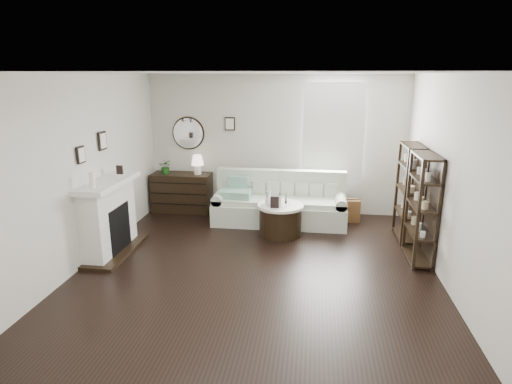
# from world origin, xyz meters

# --- Properties ---
(room) EXTENTS (5.50, 5.50, 5.50)m
(room) POSITION_xyz_m (0.73, 2.70, 1.60)
(room) COLOR black
(room) RESTS_ON ground
(fireplace) EXTENTS (0.50, 1.40, 1.84)m
(fireplace) POSITION_xyz_m (-2.32, 0.30, 0.54)
(fireplace) COLOR white
(fireplace) RESTS_ON ground
(shelf_unit_far) EXTENTS (0.30, 0.80, 1.60)m
(shelf_unit_far) POSITION_xyz_m (2.33, 1.55, 0.80)
(shelf_unit_far) COLOR black
(shelf_unit_far) RESTS_ON ground
(shelf_unit_near) EXTENTS (0.30, 0.80, 1.60)m
(shelf_unit_near) POSITION_xyz_m (2.33, 0.65, 0.80)
(shelf_unit_near) COLOR black
(shelf_unit_near) RESTS_ON ground
(sofa) EXTENTS (2.43, 0.84, 0.95)m
(sofa) POSITION_xyz_m (0.15, 2.08, 0.31)
(sofa) COLOR beige
(sofa) RESTS_ON ground
(quilt) EXTENTS (0.56, 0.46, 0.14)m
(quilt) POSITION_xyz_m (-0.65, 1.95, 0.56)
(quilt) COLOR #227D63
(quilt) RESTS_ON sofa
(suitcase) EXTENTS (0.65, 0.29, 0.42)m
(suitcase) POSITION_xyz_m (1.32, 2.26, 0.21)
(suitcase) COLOR brown
(suitcase) RESTS_ON ground
(dresser) EXTENTS (1.17, 0.50, 0.78)m
(dresser) POSITION_xyz_m (-1.85, 2.47, 0.39)
(dresser) COLOR black
(dresser) RESTS_ON ground
(table_lamp) EXTENTS (0.32, 0.32, 0.39)m
(table_lamp) POSITION_xyz_m (-1.51, 2.47, 0.97)
(table_lamp) COLOR white
(table_lamp) RESTS_ON dresser
(potted_plant) EXTENTS (0.27, 0.24, 0.28)m
(potted_plant) POSITION_xyz_m (-2.14, 2.42, 0.92)
(potted_plant) COLOR #1C5518
(potted_plant) RESTS_ON dresser
(drum_table) EXTENTS (0.78, 0.78, 0.54)m
(drum_table) POSITION_xyz_m (0.22, 1.40, 0.28)
(drum_table) COLOR black
(drum_table) RESTS_ON ground
(pedestal_table) EXTENTS (0.46, 0.46, 0.56)m
(pedestal_table) POSITION_xyz_m (0.12, 1.29, 0.51)
(pedestal_table) COLOR silver
(pedestal_table) RESTS_ON ground
(eiffel_drum) EXTENTS (0.12, 0.12, 0.17)m
(eiffel_drum) POSITION_xyz_m (0.30, 1.45, 0.63)
(eiffel_drum) COLOR black
(eiffel_drum) RESTS_ON drum_table
(bottle_drum) EXTENTS (0.07, 0.07, 0.32)m
(bottle_drum) POSITION_xyz_m (0.02, 1.31, 0.70)
(bottle_drum) COLOR silver
(bottle_drum) RESTS_ON drum_table
(card_frame_drum) EXTENTS (0.17, 0.09, 0.21)m
(card_frame_drum) POSITION_xyz_m (0.16, 1.20, 0.65)
(card_frame_drum) COLOR silver
(card_frame_drum) RESTS_ON drum_table
(eiffel_ped) EXTENTS (0.13, 0.13, 0.19)m
(eiffel_ped) POSITION_xyz_m (0.21, 1.32, 0.65)
(eiffel_ped) COLOR black
(eiffel_ped) RESTS_ON pedestal_table
(flask_ped) EXTENTS (0.14, 0.14, 0.27)m
(flask_ped) POSITION_xyz_m (0.04, 1.31, 0.69)
(flask_ped) COLOR silver
(flask_ped) RESTS_ON pedestal_table
(card_frame_ped) EXTENTS (0.15, 0.07, 0.19)m
(card_frame_ped) POSITION_xyz_m (0.14, 1.17, 0.65)
(card_frame_ped) COLOR black
(card_frame_ped) RESTS_ON pedestal_table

